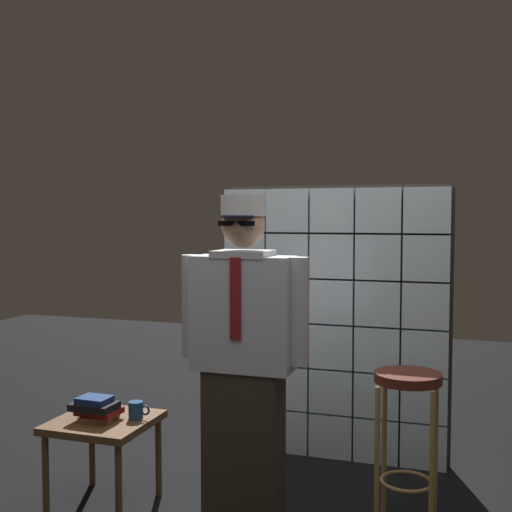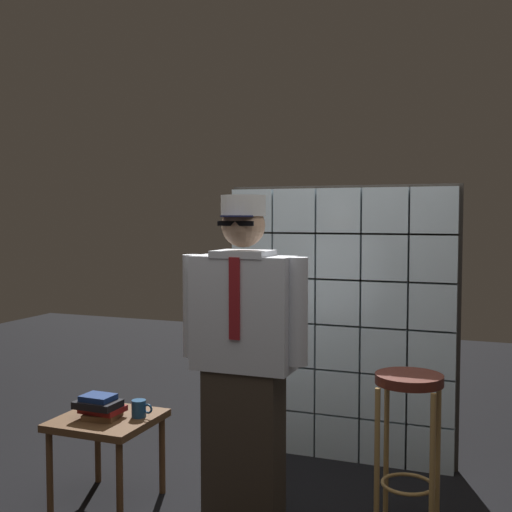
{
  "view_description": "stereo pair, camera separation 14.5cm",
  "coord_description": "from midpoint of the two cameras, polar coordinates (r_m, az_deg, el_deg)",
  "views": [
    {
      "loc": [
        0.88,
        -2.74,
        1.6
      ],
      "look_at": [
        -0.17,
        0.35,
        1.4
      ],
      "focal_mm": 45.58,
      "sensor_mm": 36.0,
      "label": 1
    },
    {
      "loc": [
        1.02,
        -2.69,
        1.6
      ],
      "look_at": [
        -0.17,
        0.35,
        1.4
      ],
      "focal_mm": 45.58,
      "sensor_mm": 36.0,
      "label": 2
    }
  ],
  "objects": [
    {
      "name": "standing_person",
      "position": [
        3.34,
        0.15,
        -8.77
      ],
      "size": [
        0.68,
        0.28,
        1.7
      ],
      "rotation": [
        0.0,
        0.0,
        0.0
      ],
      "color": "#382D23",
      "rests_on": "ground"
    },
    {
      "name": "bar_stool",
      "position": [
        3.47,
        14.46,
        -13.36
      ],
      "size": [
        0.34,
        0.34,
        0.81
      ],
      "color": "#592319",
      "rests_on": "ground"
    },
    {
      "name": "book_stack",
      "position": [
        3.75,
        -12.41,
        -12.81
      ],
      "size": [
        0.25,
        0.2,
        0.13
      ],
      "color": "brown",
      "rests_on": "side_table"
    },
    {
      "name": "coffee_mug",
      "position": [
        3.73,
        -9.08,
        -13.09
      ],
      "size": [
        0.13,
        0.08,
        0.09
      ],
      "color": "navy",
      "rests_on": "side_table"
    },
    {
      "name": "glass_block_wall",
      "position": [
        4.32,
        8.26,
        -5.97
      ],
      "size": [
        1.52,
        0.1,
        1.82
      ],
      "color": "silver",
      "rests_on": "ground"
    },
    {
      "name": "side_table",
      "position": [
        3.8,
        -11.82,
        -14.55
      ],
      "size": [
        0.52,
        0.52,
        0.49
      ],
      "color": "brown",
      "rests_on": "ground"
    }
  ]
}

